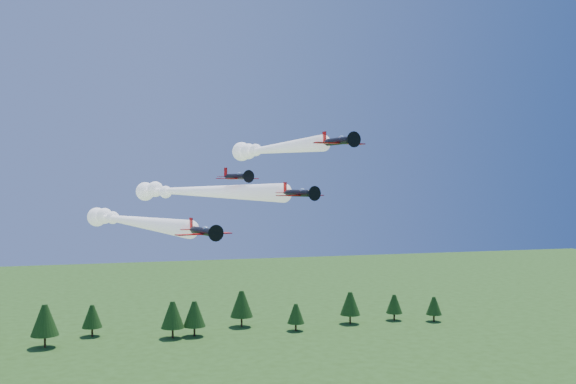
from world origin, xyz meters
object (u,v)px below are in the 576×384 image
object	(u,v)px
plane_lead	(190,191)
plane_left	(128,220)
plane_right	(269,149)
plane_slot	(237,177)

from	to	relation	value
plane_lead	plane_left	distance (m)	11.66
plane_lead	plane_right	distance (m)	16.02
plane_left	plane_slot	world-z (taller)	plane_slot
plane_lead	plane_left	size ratio (longest dim) A/B	1.08
plane_left	plane_slot	distance (m)	25.51
plane_left	plane_right	bearing A→B (deg)	-20.02
plane_slot	plane_lead	bearing A→B (deg)	87.12
plane_left	plane_right	size ratio (longest dim) A/B	1.27
plane_right	plane_slot	xyz separation A→B (m)	(-9.36, -17.68, -5.15)
plane_left	plane_right	distance (m)	27.45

